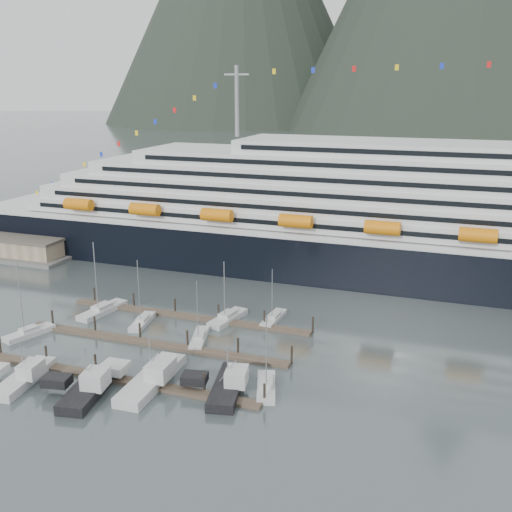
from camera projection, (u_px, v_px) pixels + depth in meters
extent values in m
plane|color=#455152|center=(171.00, 356.00, 96.10)|extent=(1600.00, 1600.00, 0.00)
cube|color=black|center=(381.00, 258.00, 136.57)|extent=(210.00, 28.00, 12.00)
cube|color=silver|center=(382.00, 230.00, 134.78)|extent=(205.80, 27.44, 1.50)
cube|color=silver|center=(406.00, 220.00, 132.43)|extent=(185.00, 26.00, 3.20)
cube|color=black|center=(398.00, 233.00, 120.59)|extent=(175.75, 0.20, 1.00)
cube|color=silver|center=(416.00, 207.00, 130.90)|extent=(180.00, 25.00, 3.20)
cube|color=black|center=(410.00, 218.00, 119.51)|extent=(171.00, 0.20, 1.00)
cube|color=silver|center=(427.00, 193.00, 129.37)|extent=(172.00, 24.00, 3.20)
cube|color=black|center=(422.00, 202.00, 118.43)|extent=(163.40, 0.20, 1.00)
cube|color=silver|center=(437.00, 179.00, 127.83)|extent=(160.00, 23.00, 3.20)
cube|color=black|center=(434.00, 186.00, 117.34)|extent=(152.00, 0.20, 1.00)
cube|color=silver|center=(449.00, 165.00, 126.33)|extent=(140.00, 22.00, 3.00)
cube|color=black|center=(446.00, 171.00, 116.29)|extent=(133.00, 0.20, 1.00)
cube|color=silver|center=(460.00, 151.00, 124.85)|extent=(95.00, 20.00, 3.00)
cube|color=black|center=(458.00, 155.00, 115.72)|extent=(90.25, 0.20, 1.00)
cylinder|color=gray|center=(237.00, 101.00, 138.55)|extent=(1.00, 1.00, 16.00)
cylinder|color=orange|center=(79.00, 204.00, 142.97)|extent=(7.00, 2.80, 2.80)
cylinder|color=orange|center=(145.00, 209.00, 137.09)|extent=(7.00, 2.80, 2.80)
cylinder|color=orange|center=(217.00, 215.00, 131.22)|extent=(7.00, 2.80, 2.80)
cylinder|color=orange|center=(296.00, 221.00, 125.34)|extent=(7.00, 2.80, 2.80)
cylinder|color=orange|center=(382.00, 228.00, 119.47)|extent=(7.00, 2.80, 2.80)
cylinder|color=orange|center=(478.00, 235.00, 113.59)|extent=(7.00, 2.80, 2.80)
cube|color=#595956|center=(1.00, 249.00, 157.50)|extent=(46.00, 20.00, 1.20)
cube|color=gray|center=(0.00, 241.00, 156.90)|extent=(42.00, 16.00, 5.00)
cube|color=#47392D|center=(109.00, 378.00, 88.63)|extent=(48.00, 2.00, 0.50)
cylinder|color=black|center=(0.00, 347.00, 96.16)|extent=(0.36, 0.36, 3.20)
cylinder|color=black|center=(46.00, 355.00, 93.22)|extent=(0.36, 0.36, 3.20)
cylinder|color=black|center=(96.00, 364.00, 90.28)|extent=(0.36, 0.36, 3.20)
cylinder|color=black|center=(148.00, 374.00, 87.34)|extent=(0.36, 0.36, 3.20)
cylinder|color=black|center=(204.00, 384.00, 84.41)|extent=(0.36, 0.36, 3.20)
cylinder|color=black|center=(264.00, 394.00, 81.47)|extent=(0.36, 0.36, 3.20)
cube|color=#47392D|center=(153.00, 343.00, 100.38)|extent=(48.00, 2.00, 0.50)
cylinder|color=black|center=(53.00, 319.00, 107.91)|extent=(0.36, 0.36, 3.20)
cylinder|color=black|center=(95.00, 325.00, 104.98)|extent=(0.36, 0.36, 3.20)
cylinder|color=black|center=(140.00, 332.00, 102.04)|extent=(0.36, 0.36, 3.20)
cylinder|color=black|center=(187.00, 339.00, 99.10)|extent=(0.36, 0.36, 3.20)
cylinder|color=black|center=(238.00, 347.00, 96.16)|extent=(0.36, 0.36, 3.20)
cylinder|color=black|center=(292.00, 355.00, 93.22)|extent=(0.36, 0.36, 3.20)
cube|color=#47392D|center=(187.00, 316.00, 112.14)|extent=(48.00, 2.00, 0.50)
cylinder|color=black|center=(95.00, 296.00, 119.67)|extent=(0.36, 0.36, 3.20)
cylinder|color=black|center=(134.00, 301.00, 116.73)|extent=(0.36, 0.36, 3.20)
cylinder|color=black|center=(175.00, 307.00, 113.79)|extent=(0.36, 0.36, 3.20)
cylinder|color=black|center=(219.00, 312.00, 110.85)|extent=(0.36, 0.36, 3.20)
cylinder|color=black|center=(264.00, 319.00, 107.92)|extent=(0.36, 0.36, 3.20)
cylinder|color=black|center=(313.00, 325.00, 104.98)|extent=(0.36, 0.36, 3.20)
cube|color=#B8B8B8|center=(30.00, 334.00, 103.99)|extent=(5.37, 9.21, 1.38)
cube|color=#B8B8B8|center=(29.00, 330.00, 103.75)|extent=(2.89, 3.58, 0.79)
cylinder|color=gray|center=(20.00, 297.00, 101.38)|extent=(0.16, 0.16, 12.91)
cube|color=#B8B8B8|center=(142.00, 323.00, 109.07)|extent=(3.74, 8.91, 1.21)
cube|color=#B8B8B8|center=(142.00, 319.00, 108.87)|extent=(2.24, 3.28, 0.69)
cylinder|color=gray|center=(139.00, 291.00, 106.51)|extent=(0.14, 0.14, 11.62)
cube|color=#B8B8B8|center=(199.00, 339.00, 101.88)|extent=(4.73, 9.60, 1.19)
cube|color=#B8B8B8|center=(199.00, 335.00, 101.68)|extent=(2.55, 3.62, 0.68)
cylinder|color=gray|center=(197.00, 310.00, 99.42)|extent=(0.14, 0.14, 10.28)
cube|color=#B8B8B8|center=(103.00, 312.00, 114.39)|extent=(4.61, 11.51, 1.57)
cube|color=#B8B8B8|center=(102.00, 307.00, 114.10)|extent=(2.82, 4.22, 0.90)
cylinder|color=gray|center=(96.00, 277.00, 111.42)|extent=(0.18, 0.18, 13.20)
cube|color=#B8B8B8|center=(228.00, 319.00, 110.55)|extent=(4.52, 10.22, 1.54)
cube|color=#B8B8B8|center=(228.00, 314.00, 110.27)|extent=(2.76, 3.78, 0.88)
cylinder|color=gray|center=(224.00, 290.00, 108.05)|extent=(0.18, 0.18, 10.70)
cube|color=#B8B8B8|center=(274.00, 319.00, 110.59)|extent=(2.50, 9.03, 1.19)
cube|color=#B8B8B8|center=(274.00, 316.00, 110.39)|extent=(1.81, 3.19, 0.68)
cylinder|color=gray|center=(272.00, 294.00, 108.34)|extent=(0.14, 0.14, 9.49)
cube|color=#B8B8B8|center=(266.00, 388.00, 85.44)|extent=(5.20, 9.19, 1.37)
cube|color=#B8B8B8|center=(266.00, 383.00, 85.20)|extent=(2.84, 3.55, 0.79)
cylinder|color=gray|center=(266.00, 352.00, 82.91)|extent=(0.16, 0.16, 10.94)
cube|color=#B8B8B8|center=(24.00, 380.00, 87.72)|extent=(5.06, 12.78, 1.91)
cube|color=#B8B8B8|center=(31.00, 369.00, 86.96)|extent=(3.15, 4.05, 2.10)
cube|color=black|center=(30.00, 364.00, 86.75)|extent=(2.93, 3.78, 0.48)
cylinder|color=gray|center=(22.00, 358.00, 86.76)|extent=(0.15, 0.15, 4.78)
cube|color=black|center=(88.00, 392.00, 84.11)|extent=(6.13, 12.82, 2.24)
cube|color=black|center=(57.00, 381.00, 84.47)|extent=(4.22, 3.34, 1.34)
cube|color=#B8B8B8|center=(96.00, 379.00, 83.30)|extent=(3.73, 4.19, 2.46)
cube|color=black|center=(95.00, 373.00, 83.05)|extent=(3.47, 3.90, 0.56)
cylinder|color=gray|center=(86.00, 366.00, 82.97)|extent=(0.18, 0.18, 5.59)
cube|color=#B8B8B8|center=(151.00, 382.00, 87.07)|extent=(4.73, 15.80, 2.23)
cube|color=#B8B8B8|center=(115.00, 368.00, 88.37)|extent=(3.95, 3.61, 1.34)
cube|color=#B8B8B8|center=(161.00, 370.00, 86.01)|extent=(3.34, 4.83, 2.46)
cube|color=black|center=(160.00, 364.00, 85.77)|extent=(3.10, 4.51, 0.56)
cylinder|color=gray|center=(150.00, 356.00, 85.94)|extent=(0.18, 0.18, 5.58)
cube|color=black|center=(228.00, 389.00, 85.04)|extent=(6.33, 13.24, 2.12)
cube|color=black|center=(195.00, 378.00, 85.32)|extent=(4.10, 3.48, 1.27)
cube|color=#B8B8B8|center=(237.00, 376.00, 84.29)|extent=(3.68, 4.34, 2.33)
cube|color=black|center=(237.00, 371.00, 84.06)|extent=(3.43, 4.05, 0.53)
cylinder|color=gray|center=(228.00, 364.00, 83.97)|extent=(0.17, 0.17, 5.30)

